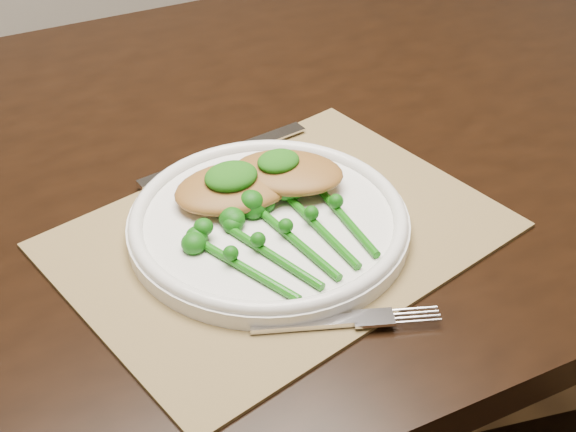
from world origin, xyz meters
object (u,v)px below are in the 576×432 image
placemat (280,235)px  broccolini_bundle (298,243)px  chicken_fillet_left (235,187)px  dinner_plate (269,221)px  dining_table (242,359)px

placemat → broccolini_bundle: size_ratio=2.36×
placemat → chicken_fillet_left: (-0.02, 0.06, 0.03)m
dinner_plate → broccolini_bundle: bearing=-87.9°
dinner_plate → broccolini_bundle: 0.05m
dining_table → chicken_fillet_left: size_ratio=12.63×
dining_table → dinner_plate: size_ratio=5.69×
dinner_plate → chicken_fillet_left: size_ratio=2.22×
chicken_fillet_left → broccolini_bundle: (0.01, -0.10, -0.01)m
placemat → chicken_fillet_left: size_ratio=3.31×
placemat → broccolini_bundle: 0.05m
chicken_fillet_left → broccolini_bundle: chicken_fillet_left is taller
dining_table → chicken_fillet_left: chicken_fillet_left is taller
chicken_fillet_left → placemat: bearing=-63.0°
placemat → dinner_plate: 0.02m
dining_table → broccolini_bundle: 0.46m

